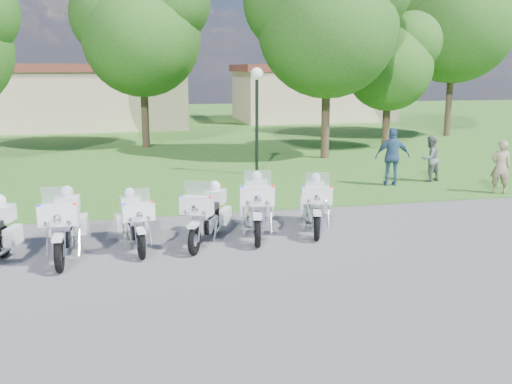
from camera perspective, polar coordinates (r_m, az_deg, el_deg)
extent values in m
plane|color=#58575D|center=(12.62, 0.55, -5.38)|extent=(100.00, 100.00, 0.00)
cube|color=#30621F|center=(38.99, -8.65, 6.50)|extent=(100.00, 48.00, 0.01)
torus|color=black|center=(12.89, -24.00, -4.54)|extent=(0.30, 0.69, 0.68)
cube|color=white|center=(12.58, -23.12, -4.04)|extent=(0.31, 0.55, 0.36)
cube|color=white|center=(12.77, -24.17, -1.94)|extent=(0.57, 0.51, 0.32)
torus|color=black|center=(11.54, -19.07, -6.02)|extent=(0.15, 0.69, 0.69)
torus|color=black|center=(13.19, -18.15, -3.69)|extent=(0.15, 0.69, 0.69)
cube|color=white|center=(11.42, -19.21, -4.34)|extent=(0.19, 0.45, 0.07)
cube|color=white|center=(11.57, -19.18, -2.19)|extent=(0.74, 0.26, 0.41)
cube|color=silver|center=(11.55, -19.27, -0.39)|extent=(0.57, 0.13, 0.38)
sphere|color=red|center=(11.42, -17.66, -1.26)|extent=(0.09, 0.09, 0.09)
sphere|color=#1426E5|center=(11.51, -20.90, -1.39)|extent=(0.09, 0.09, 0.09)
cube|color=silver|center=(12.35, -18.61, -4.20)|extent=(0.36, 0.58, 0.35)
cube|color=white|center=(12.02, -18.86, -2.89)|extent=(0.34, 0.54, 0.22)
cube|color=black|center=(12.56, -18.55, -2.34)|extent=(0.36, 0.64, 0.12)
cube|color=white|center=(12.97, -16.93, -3.08)|extent=(0.19, 0.54, 0.37)
cube|color=white|center=(13.04, -19.61, -3.18)|extent=(0.19, 0.54, 0.37)
cube|color=white|center=(13.08, -18.31, -1.11)|extent=(0.50, 0.42, 0.33)
sphere|color=white|center=(13.02, -18.39, 0.03)|extent=(0.27, 0.27, 0.27)
torus|color=black|center=(11.88, -11.40, -5.25)|extent=(0.19, 0.62, 0.61)
torus|color=black|center=(13.35, -12.36, -3.34)|extent=(0.19, 0.62, 0.61)
cube|color=white|center=(11.77, -11.46, -3.80)|extent=(0.21, 0.42, 0.06)
cube|color=white|center=(11.91, -11.68, -1.96)|extent=(0.67, 0.29, 0.36)
cube|color=silver|center=(11.89, -11.78, -0.41)|extent=(0.52, 0.17, 0.34)
sphere|color=red|center=(11.85, -10.29, -1.10)|extent=(0.08, 0.08, 0.08)
sphere|color=#1426E5|center=(11.78, -13.08, -1.31)|extent=(0.08, 0.08, 0.08)
cube|color=silver|center=(12.60, -11.94, -3.74)|extent=(0.37, 0.54, 0.31)
cube|color=white|center=(12.31, -11.87, -2.59)|extent=(0.34, 0.50, 0.20)
cube|color=black|center=(12.79, -12.17, -2.13)|extent=(0.37, 0.59, 0.11)
cube|color=white|center=(13.21, -11.15, -2.75)|extent=(0.22, 0.49, 0.33)
cube|color=white|center=(13.15, -13.49, -2.94)|extent=(0.22, 0.49, 0.33)
cube|color=white|center=(13.25, -12.48, -1.08)|extent=(0.48, 0.41, 0.29)
sphere|color=white|center=(13.19, -12.53, -0.08)|extent=(0.24, 0.24, 0.24)
torus|color=black|center=(11.99, -6.18, -4.81)|extent=(0.38, 0.64, 0.65)
torus|color=black|center=(13.50, -4.10, -2.82)|extent=(0.38, 0.64, 0.65)
cube|color=white|center=(11.88, -6.25, -3.28)|extent=(0.33, 0.46, 0.07)
cube|color=white|center=(12.01, -5.94, -1.34)|extent=(0.73, 0.49, 0.39)
cube|color=silver|center=(11.99, -5.90, 0.30)|extent=(0.54, 0.33, 0.36)
sphere|color=red|center=(11.83, -4.62, -0.61)|extent=(0.09, 0.09, 0.09)
sphere|color=#1426E5|center=(12.01, -7.45, -0.48)|extent=(0.09, 0.09, 0.09)
cube|color=silver|center=(12.73, -5.07, -3.23)|extent=(0.52, 0.63, 0.33)
cube|color=white|center=(12.43, -5.39, -2.01)|extent=(0.49, 0.58, 0.21)
cube|color=black|center=(12.92, -4.73, -1.53)|extent=(0.54, 0.68, 0.12)
cube|color=white|center=(13.25, -3.07, -2.36)|extent=(0.36, 0.53, 0.35)
cube|color=white|center=(13.41, -5.47, -2.23)|extent=(0.36, 0.53, 0.35)
cube|color=white|center=(13.39, -4.11, -0.43)|extent=(0.58, 0.54, 0.31)
sphere|color=white|center=(13.34, -4.13, 0.62)|extent=(0.25, 0.25, 0.25)
torus|color=black|center=(12.40, 0.15, -4.03)|extent=(0.28, 0.72, 0.70)
torus|color=black|center=(14.12, 0.07, -2.00)|extent=(0.28, 0.72, 0.70)
cube|color=white|center=(12.28, 0.16, -2.41)|extent=(0.28, 0.49, 0.07)
cube|color=white|center=(12.45, 0.14, -0.38)|extent=(0.79, 0.41, 0.42)
cube|color=silver|center=(12.43, 0.14, 1.34)|extent=(0.60, 0.25, 0.39)
sphere|color=red|center=(12.35, 1.70, 0.46)|extent=(0.09, 0.09, 0.09)
sphere|color=#1426E5|center=(12.34, -1.41, 0.46)|extent=(0.09, 0.09, 0.09)
cube|color=silver|center=(13.25, 0.11, -2.40)|extent=(0.47, 0.65, 0.36)
cube|color=white|center=(12.91, 0.12, -1.11)|extent=(0.44, 0.60, 0.23)
cube|color=black|center=(13.47, 0.10, -0.64)|extent=(0.49, 0.71, 0.13)
cube|color=white|center=(13.93, 1.37, -1.44)|extent=(0.30, 0.57, 0.38)
cube|color=white|center=(13.93, -1.22, -1.45)|extent=(0.30, 0.57, 0.38)
cube|color=white|center=(14.01, 0.07, 0.49)|extent=(0.58, 0.52, 0.34)
sphere|color=white|center=(13.96, 0.07, 1.58)|extent=(0.27, 0.27, 0.27)
torus|color=black|center=(12.97, 6.11, -3.50)|extent=(0.31, 0.65, 0.64)
torus|color=black|center=(14.55, 5.91, -1.75)|extent=(0.31, 0.65, 0.64)
cube|color=white|center=(12.87, 6.14, -2.08)|extent=(0.29, 0.46, 0.07)
cube|color=white|center=(13.02, 6.15, -0.30)|extent=(0.73, 0.42, 0.38)
cube|color=silver|center=(13.00, 6.17, 1.21)|extent=(0.55, 0.27, 0.36)
sphere|color=red|center=(12.94, 7.53, 0.42)|extent=(0.09, 0.09, 0.09)
sphere|color=#1426E5|center=(12.91, 4.81, 0.46)|extent=(0.09, 0.09, 0.09)
cube|color=silver|center=(13.75, 6.01, -2.09)|extent=(0.47, 0.61, 0.33)
cube|color=white|center=(13.44, 6.07, -0.94)|extent=(0.44, 0.57, 0.21)
cube|color=black|center=(13.96, 6.01, -0.53)|extent=(0.49, 0.67, 0.12)
cube|color=white|center=(14.38, 7.09, -1.27)|extent=(0.31, 0.53, 0.35)
cube|color=white|center=(14.37, 4.79, -1.24)|extent=(0.31, 0.53, 0.35)
cube|color=white|center=(14.45, 5.96, 0.46)|extent=(0.55, 0.50, 0.31)
sphere|color=white|center=(14.40, 5.98, 1.43)|extent=(0.25, 0.25, 0.25)
cylinder|color=black|center=(20.73, 0.08, 6.50)|extent=(0.12, 0.12, 3.49)
sphere|color=white|center=(20.63, 0.08, 11.75)|extent=(0.44, 0.44, 0.44)
cylinder|color=#38281C|center=(28.57, -11.06, 8.24)|extent=(0.36, 0.36, 3.86)
sphere|color=#205317|center=(28.54, -11.34, 14.92)|extent=(5.62, 5.62, 5.62)
sphere|color=#205317|center=(29.04, -13.99, 16.84)|extent=(4.21, 4.21, 4.21)
sphere|color=#205317|center=(28.39, -8.67, 18.23)|extent=(3.86, 3.86, 3.86)
cylinder|color=#38281C|center=(24.84, 6.98, 7.98)|extent=(0.36, 0.36, 4.02)
sphere|color=#205317|center=(24.83, 7.20, 15.99)|extent=(5.84, 5.84, 5.84)
sphere|color=#205317|center=(24.97, 3.98, 18.55)|extent=(4.38, 4.38, 4.38)
cylinder|color=#38281C|center=(28.54, 12.90, 7.13)|extent=(0.36, 0.36, 2.85)
sphere|color=#205317|center=(28.44, 13.14, 12.06)|extent=(4.14, 4.14, 4.14)
sphere|color=#205317|center=(28.37, 11.23, 13.72)|extent=(3.10, 3.10, 3.10)
sphere|color=#205317|center=(28.67, 15.29, 14.28)|extent=(2.85, 2.85, 2.85)
cylinder|color=#38281C|center=(34.79, 18.77, 9.18)|extent=(0.36, 0.36, 4.69)
sphere|color=#205317|center=(34.85, 19.24, 15.83)|extent=(6.82, 6.82, 6.82)
cube|color=tan|center=(39.88, -17.57, 8.79)|extent=(14.00, 8.00, 3.60)
cube|color=brown|center=(39.83, -17.76, 11.73)|extent=(14.56, 8.32, 0.50)
cube|color=tan|center=(43.96, 5.62, 9.56)|extent=(11.00, 7.00, 3.60)
cube|color=brown|center=(43.91, 5.67, 12.24)|extent=(11.44, 7.28, 0.50)
imported|color=tan|center=(19.21, 23.26, 2.29)|extent=(0.72, 0.62, 1.66)
imported|color=slate|center=(20.47, 16.99, 3.19)|extent=(0.92, 0.81, 1.57)
imported|color=#35587F|center=(19.37, 13.50, 3.42)|extent=(1.21, 0.75, 1.92)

